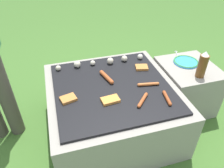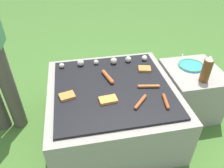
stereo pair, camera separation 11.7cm
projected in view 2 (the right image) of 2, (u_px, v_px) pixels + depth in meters
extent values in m
plane|color=#3D6628|center=(112.00, 126.00, 1.86)|extent=(14.00, 14.00, 0.00)
cube|color=gray|center=(112.00, 108.00, 1.74)|extent=(0.95, 0.95, 0.41)
cube|color=black|center=(112.00, 87.00, 1.61)|extent=(0.83, 0.83, 0.02)
cube|color=gray|center=(189.00, 91.00, 1.91)|extent=(0.44, 0.48, 0.43)
cylinder|color=#4C473D|center=(9.00, 90.00, 1.66)|extent=(0.11, 0.11, 0.75)
cylinder|color=#A34C23|center=(108.00, 77.00, 1.68)|extent=(0.07, 0.16, 0.03)
sphere|color=#A34C23|center=(103.00, 72.00, 1.74)|extent=(0.03, 0.03, 0.03)
sphere|color=#A34C23|center=(112.00, 82.00, 1.62)|extent=(0.03, 0.03, 0.03)
cylinder|color=#B7602D|center=(149.00, 86.00, 1.59)|extent=(0.14, 0.05, 0.02)
sphere|color=#B7602D|center=(139.00, 86.00, 1.59)|extent=(0.02, 0.02, 0.02)
sphere|color=#B7602D|center=(158.00, 86.00, 1.59)|extent=(0.02, 0.02, 0.02)
cylinder|color=#A34C23|center=(141.00, 102.00, 1.45)|extent=(0.11, 0.12, 0.02)
sphere|color=#A34C23|center=(136.00, 108.00, 1.41)|extent=(0.02, 0.02, 0.02)
sphere|color=#A34C23|center=(145.00, 96.00, 1.50)|extent=(0.02, 0.02, 0.02)
cylinder|color=#93421E|center=(166.00, 101.00, 1.46)|extent=(0.04, 0.13, 0.02)
sphere|color=#93421E|center=(168.00, 108.00, 1.41)|extent=(0.02, 0.02, 0.02)
sphere|color=#93421E|center=(164.00, 95.00, 1.51)|extent=(0.02, 0.02, 0.02)
cube|color=#B27033|center=(145.00, 69.00, 1.78)|extent=(0.12, 0.10, 0.02)
cube|color=#B27033|center=(67.00, 96.00, 1.50)|extent=(0.12, 0.10, 0.02)
cube|color=#D18438|center=(108.00, 100.00, 1.47)|extent=(0.13, 0.09, 0.02)
sphere|color=beige|center=(62.00, 65.00, 1.80)|extent=(0.04, 0.04, 0.04)
sphere|color=beige|center=(81.00, 63.00, 1.82)|extent=(0.06, 0.06, 0.06)
sphere|color=beige|center=(96.00, 62.00, 1.85)|extent=(0.04, 0.04, 0.04)
sphere|color=beige|center=(114.00, 61.00, 1.85)|extent=(0.05, 0.05, 0.05)
sphere|color=beige|center=(128.00, 59.00, 1.87)|extent=(0.05, 0.05, 0.05)
sphere|color=silver|center=(144.00, 58.00, 1.90)|extent=(0.05, 0.05, 0.05)
cylinder|color=#338CCC|center=(191.00, 66.00, 1.83)|extent=(0.21, 0.21, 0.01)
torus|color=#338C3F|center=(191.00, 65.00, 1.82)|extent=(0.21, 0.21, 0.01)
cylinder|color=brown|center=(206.00, 71.00, 1.61)|extent=(0.07, 0.07, 0.18)
cone|color=white|center=(210.00, 58.00, 1.54)|extent=(0.06, 0.06, 0.03)
cylinder|color=silver|center=(184.00, 60.00, 1.90)|extent=(0.07, 0.19, 0.01)
cube|color=silver|center=(182.00, 55.00, 1.98)|extent=(0.03, 0.02, 0.01)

